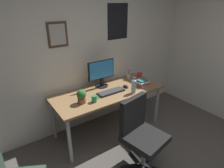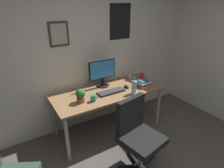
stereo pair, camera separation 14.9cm
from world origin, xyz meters
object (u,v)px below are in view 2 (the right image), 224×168
Objects in this scene: monitor at (102,72)px; book_stack_left at (144,84)px; computer_mouse at (127,87)px; coffee_mug_far at (142,75)px; coffee_mug_near at (93,98)px; pen_cup at (131,77)px; water_bottle at (134,87)px; keyboard at (111,92)px; office_chair at (137,132)px; potted_plant at (80,95)px.

book_stack_left is (0.55, -0.38, -0.19)m from monitor.
computer_mouse is 0.92× the size of coffee_mug_far.
computer_mouse is 0.97× the size of coffee_mug_near.
monitor reaches higher than pen_cup.
computer_mouse is 0.44× the size of water_bottle.
coffee_mug_near is at bearing -169.56° from computer_mouse.
water_bottle reaches higher than book_stack_left.
keyboard is 0.35m from water_bottle.
office_chair reaches higher than book_stack_left.
coffee_mug_near is at bearing -179.52° from book_stack_left.
coffee_mug_far is at bearing 11.18° from potted_plant.
monitor is 4.18× the size of computer_mouse.
office_chair is 2.21× the size of keyboard.
book_stack_left is (0.56, -0.09, 0.04)m from keyboard.
coffee_mug_near is at bearing -158.39° from pen_cup.
book_stack_left is at bearing -23.04° from computer_mouse.
water_bottle is 0.32m from book_stack_left.
monitor is 3.87× the size of coffee_mug_far.
office_chair reaches higher than potted_plant.
potted_plant is 1.07m from book_stack_left.
pen_cup reaches higher than computer_mouse.
coffee_mug_near is at bearing 170.71° from water_bottle.
water_bottle is 1.26× the size of pen_cup.
computer_mouse is at bearing 3.60° from keyboard.
computer_mouse is (0.29, -0.26, -0.22)m from monitor.
potted_plant is 1.10m from pen_cup.
pen_cup is at bearing 21.61° from coffee_mug_near.
computer_mouse is 0.36m from pen_cup.
computer_mouse is (0.39, 0.78, 0.21)m from office_chair.
coffee_mug_far is at bearing 39.71° from water_bottle.
pen_cup reaches higher than potted_plant.
office_chair is 0.79m from keyboard.
water_bottle reaches higher than potted_plant.
monitor is at bearing 175.70° from coffee_mug_far.
water_bottle is 0.67m from coffee_mug_far.
monitor reaches higher than potted_plant.
monitor is 0.36m from keyboard.
water_bottle reaches higher than office_chair.
water_bottle is 1.28× the size of book_stack_left.
coffee_mug_far is at bearing 48.28° from office_chair.
keyboard is at bearing -91.93° from monitor.
potted_plant is (-0.41, 0.73, 0.30)m from office_chair.
office_chair is 1.13m from monitor.
book_stack_left is at bearing -3.34° from potted_plant.
book_stack_left is at bearing 0.48° from coffee_mug_near.
pen_cup is at bearing 171.08° from coffee_mug_far.
coffee_mug_near is (-0.62, 0.10, -0.06)m from water_bottle.
computer_mouse is 0.66m from coffee_mug_near.
coffee_mug_near is 0.91m from book_stack_left.
water_bottle reaches higher than computer_mouse.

